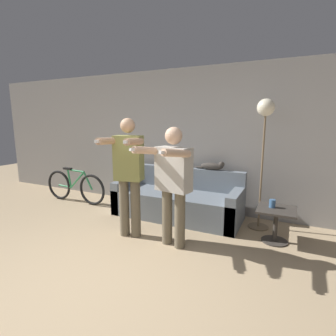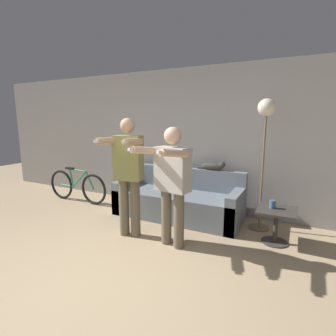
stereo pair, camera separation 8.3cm
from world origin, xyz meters
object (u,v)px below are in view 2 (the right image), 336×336
person_left (128,171)px  cat (213,166)px  floor_lamp (265,125)px  side_table (276,219)px  person_right (172,179)px  couch (178,201)px  bicycle (77,186)px  cup (272,204)px

person_left → cat: person_left is taller
floor_lamp → side_table: (0.27, -0.42, -1.25)m
floor_lamp → side_table: 1.34m
person_left → side_table: size_ratio=3.36×
person_right → cat: person_right is taller
person_right → cat: bearing=95.3°
couch → person_left: (-0.30, -1.04, 0.70)m
person_left → bicycle: size_ratio=1.11×
couch → person_left: size_ratio=1.29×
person_right → side_table: (1.24, 0.72, -0.58)m
person_left → cup: person_left is taller
person_left → floor_lamp: size_ratio=0.86×
side_table → cat: bearing=150.3°
cat → floor_lamp: bearing=-14.2°
bicycle → cat: bearing=9.9°
couch → cup: (1.56, -0.28, 0.26)m
side_table → cup: cup is taller
side_table → bicycle: size_ratio=0.33×
cup → couch: bearing=169.7°
person_right → cup: bearing=43.8°
person_right → cat: (0.14, 1.35, -0.04)m
cat → floor_lamp: (0.83, -0.21, 0.71)m
person_right → side_table: size_ratio=3.14×
person_right → bicycle: 2.82m
cup → side_table: bearing=-24.1°
floor_lamp → bicycle: size_ratio=1.30×
person_left → bicycle: person_left is taller
cat → floor_lamp: floor_lamp is taller
person_right → floor_lamp: bearing=60.8°
cup → floor_lamp: bearing=117.8°
couch → side_table: couch is taller
person_right → bicycle: bearing=172.7°
bicycle → person_right: bearing=-18.4°
cat → side_table: bearing=-29.7°
cup → bicycle: bicycle is taller
couch → side_table: (1.62, -0.31, 0.07)m
cat → floor_lamp: size_ratio=0.27×
couch → person_right: bearing=-69.7°
side_table → couch: bearing=169.1°
couch → cat: (0.52, 0.32, 0.61)m
person_left → side_table: bearing=8.8°
person_left → cup: size_ratio=15.24×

